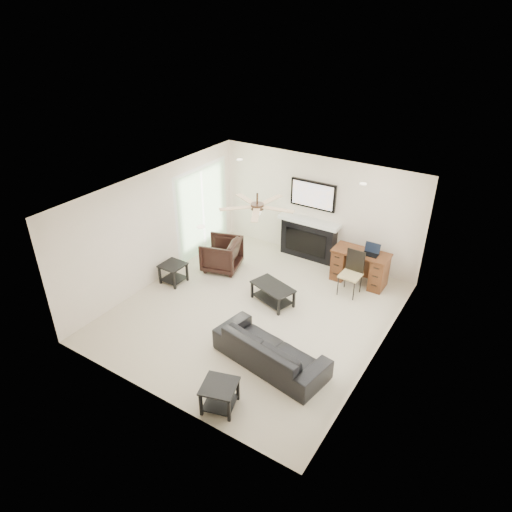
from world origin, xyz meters
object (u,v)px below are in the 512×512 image
object	(u,v)px
sofa	(270,350)
desk	(360,267)
armchair	(221,254)
coffee_table	(273,294)
fireplace_unit	(309,221)

from	to	relation	value
sofa	desk	bearing A→B (deg)	-85.77
sofa	desk	distance (m)	3.32
armchair	desk	bearing A→B (deg)	95.52
armchair	coffee_table	world-z (taller)	armchair
sofa	desk	size ratio (longest dim) A/B	1.68
fireplace_unit	armchair	bearing A→B (deg)	-132.44
sofa	armchair	world-z (taller)	armchair
armchair	fireplace_unit	xyz separation A→B (m)	(1.43, 1.56, 0.58)
sofa	fireplace_unit	bearing A→B (deg)	-62.95
sofa	desk	world-z (taller)	desk
sofa	armchair	xyz separation A→B (m)	(-2.60, 2.15, 0.08)
armchair	desk	xyz separation A→B (m)	(2.91, 1.15, 0.00)
coffee_table	desk	bearing A→B (deg)	72.05
sofa	armchair	size ratio (longest dim) A/B	2.47
sofa	armchair	distance (m)	3.37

